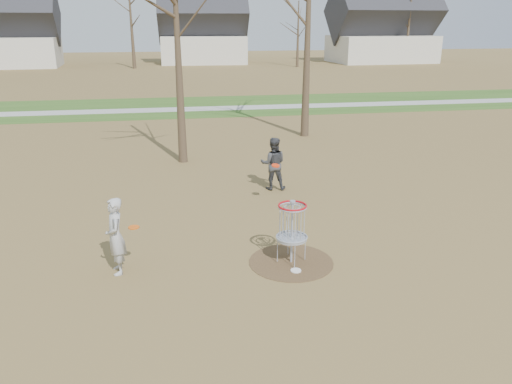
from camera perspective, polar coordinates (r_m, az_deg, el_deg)
ground at (r=10.73m, az=4.03°, el=-8.00°), size 160.00×160.00×0.00m
green_band at (r=30.75m, az=-5.29°, el=9.77°), size 160.00×8.00×0.01m
footpath at (r=29.77m, az=-5.13°, el=9.49°), size 160.00×1.50×0.01m
dirt_circle at (r=10.72m, az=4.03°, el=-7.97°), size 1.80×1.80×0.01m
player_standing at (r=10.35m, az=-15.76°, el=-4.90°), size 0.48×0.64×1.59m
player_throwing at (r=15.01m, az=1.98°, el=3.26°), size 0.87×0.74×1.60m
disc_grounded at (r=10.36m, az=4.58°, el=-8.93°), size 0.22×0.22×0.02m
discs_in_play at (r=11.76m, az=-4.24°, el=0.21°), size 3.78×3.57×0.20m
disc_golf_basket at (r=10.35m, az=4.14°, el=-3.48°), size 0.64×0.64×1.35m
bare_trees at (r=45.26m, az=-4.75°, el=19.48°), size 52.62×44.98×9.00m
houses_row at (r=62.21m, az=-3.73°, el=17.65°), size 56.51×10.01×7.26m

